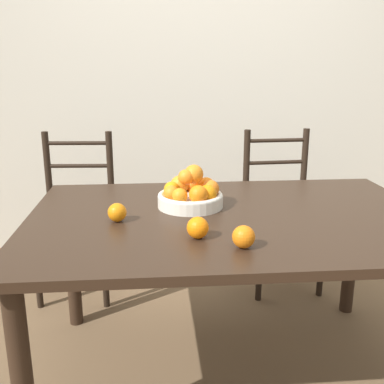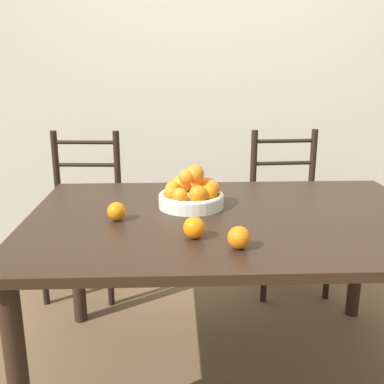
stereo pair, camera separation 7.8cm
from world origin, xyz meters
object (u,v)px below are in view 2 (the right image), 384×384
(fruit_bowl, at_px, (192,194))
(orange_loose_0, at_px, (194,228))
(chair_left, at_px, (84,215))
(chair_right, at_px, (287,213))
(orange_loose_2, at_px, (117,211))
(orange_loose_1, at_px, (239,238))

(fruit_bowl, xyz_separation_m, orange_loose_0, (-0.01, -0.37, -0.02))
(chair_left, height_order, chair_right, same)
(fruit_bowl, bearing_deg, chair_left, 130.36)
(chair_right, bearing_deg, orange_loose_0, -122.81)
(orange_loose_0, bearing_deg, orange_loose_2, 145.54)
(fruit_bowl, height_order, orange_loose_2, fruit_bowl)
(orange_loose_2, bearing_deg, chair_left, 109.52)
(orange_loose_1, distance_m, orange_loose_2, 0.54)
(orange_loose_0, relative_size, chair_left, 0.08)
(orange_loose_2, distance_m, chair_right, 1.33)
(orange_loose_0, distance_m, orange_loose_1, 0.18)
(orange_loose_1, xyz_separation_m, chair_right, (0.48, 1.21, -0.32))
(orange_loose_0, distance_m, orange_loose_2, 0.36)
(orange_loose_2, height_order, chair_right, chair_right)
(chair_left, xyz_separation_m, chair_right, (1.24, 0.00, 0.00))
(fruit_bowl, distance_m, orange_loose_2, 0.35)
(orange_loose_0, xyz_separation_m, chair_left, (-0.62, 1.11, -0.32))
(orange_loose_2, bearing_deg, fruit_bowl, 28.65)
(orange_loose_1, relative_size, orange_loose_2, 1.05)
(chair_left, bearing_deg, orange_loose_2, -66.89)
(fruit_bowl, bearing_deg, orange_loose_1, -73.87)
(orange_loose_0, relative_size, orange_loose_1, 1.01)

